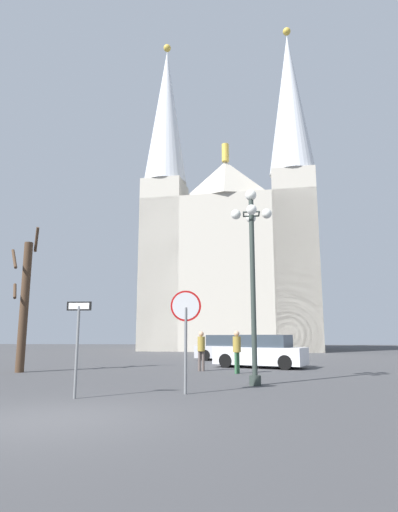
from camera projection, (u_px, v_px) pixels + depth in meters
The scene contains 10 objects.
ground_plane at pixel (50, 420), 7.69m from camera, with size 120.00×120.00×0.00m, color #424244.
cathedral at pixel (232, 254), 44.41m from camera, with size 18.07×15.12×32.68m.
stop_sign at pixel (186, 320), 11.33m from camera, with size 0.81×0.23×2.68m.
one_way_arrow_sign at pixel (78, 337), 10.49m from camera, with size 0.63×0.07×2.33m.
street_lamp at pixel (252, 257), 13.61m from camera, with size 1.33×1.33×6.21m.
bare_tree at pixel (24, 302), 17.87m from camera, with size 1.31×1.30×6.10m.
parked_car_near_white at pixel (261, 352), 19.96m from camera, with size 4.51×3.14×1.51m.
parked_car_far_silver at pixel (231, 349), 25.47m from camera, with size 4.51×2.74×1.50m.
pedestrian_walking at pixel (237, 348), 16.98m from camera, with size 0.32×0.32×1.67m.
pedestrian_standing at pixel (201, 347), 18.17m from camera, with size 0.32×0.32×1.66m.
Camera 1 is at (3.50, -7.78, 1.52)m, focal length 29.88 mm.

